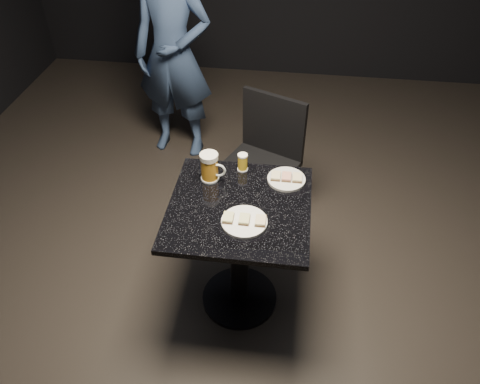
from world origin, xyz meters
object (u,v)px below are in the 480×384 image
at_px(table, 239,239).
at_px(chair, 263,157).
at_px(beer_mug, 210,167).
at_px(beer_tumbler, 243,162).
at_px(patron, 173,54).
at_px(plate_small, 286,179).
at_px(plate_large, 244,222).

relative_size(table, chair, 0.84).
bearing_deg(beer_mug, table, -46.08).
bearing_deg(table, chair, 85.99).
height_order(table, beer_tumbler, beer_tumbler).
xyz_separation_m(patron, chair, (0.75, -0.75, -0.32)).
bearing_deg(beer_tumbler, plate_small, -14.53).
bearing_deg(plate_small, beer_mug, -174.07).
bearing_deg(table, plate_large, -71.68).
bearing_deg(patron, plate_small, -48.34).
relative_size(beer_mug, beer_tumbler, 1.61).
distance_m(patron, beer_mug, 1.41).
relative_size(plate_small, patron, 0.12).
xyz_separation_m(patron, beer_tumbler, (0.68, -1.21, -0.03)).
height_order(patron, beer_tumbler, patron).
relative_size(plate_small, beer_mug, 1.26).
relative_size(plate_large, plate_small, 1.10).
bearing_deg(beer_mug, beer_tumbler, 33.34).
distance_m(table, beer_mug, 0.41).
bearing_deg(chair, beer_mug, -112.24).
distance_m(table, chair, 0.75).
bearing_deg(beer_mug, plate_large, -54.33).
height_order(plate_large, chair, chair).
xyz_separation_m(table, beer_mug, (-0.18, 0.19, 0.32)).
xyz_separation_m(plate_large, chair, (0.01, 0.87, -0.25)).
height_order(beer_mug, chair, beer_mug).
xyz_separation_m(plate_small, table, (-0.22, -0.23, -0.25)).
bearing_deg(patron, plate_large, -59.56).
xyz_separation_m(patron, table, (0.70, -1.50, -0.32)).
relative_size(patron, beer_mug, 10.43).
bearing_deg(plate_small, table, -133.75).
bearing_deg(table, plate_small, 46.25).
distance_m(plate_large, chair, 0.91).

